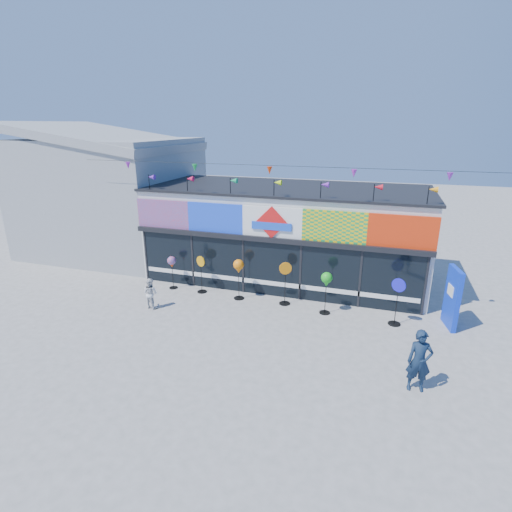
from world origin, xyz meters
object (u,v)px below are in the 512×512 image
at_px(spinner_5, 397,301).
at_px(adult_man, 419,361).
at_px(spinner_3, 285,282).
at_px(spinner_4, 326,281).
at_px(blue_sign, 452,298).
at_px(child, 150,293).
at_px(spinner_2, 239,268).
at_px(spinner_0, 172,263).
at_px(spinner_1, 201,273).

xyz_separation_m(spinner_5, adult_man, (0.51, -3.66, -0.05)).
relative_size(spinner_3, spinner_4, 1.06).
xyz_separation_m(spinner_4, adult_man, (2.98, -3.79, -0.43)).
distance_m(blue_sign, spinner_3, 5.88).
xyz_separation_m(blue_sign, child, (-10.69, -1.87, -0.48)).
distance_m(spinner_2, adult_man, 7.66).
height_order(spinner_5, adult_man, same).
bearing_deg(spinner_4, spinner_5, -3.00).
height_order(spinner_0, spinner_3, spinner_3).
height_order(spinner_3, spinner_5, spinner_5).
xyz_separation_m(spinner_2, child, (-2.92, -1.82, -0.74)).
height_order(adult_man, child, adult_man).
xyz_separation_m(spinner_2, spinner_3, (1.88, 0.07, -0.42)).
bearing_deg(spinner_1, spinner_2, -4.77).
bearing_deg(blue_sign, spinner_0, 167.81).
relative_size(adult_man, child, 1.45).
xyz_separation_m(spinner_1, spinner_5, (7.69, -0.52, 0.08)).
distance_m(spinner_2, spinner_3, 1.93).
height_order(spinner_0, spinner_2, spinner_2).
height_order(spinner_2, spinner_4, spinner_2).
relative_size(spinner_4, child, 1.36).
bearing_deg(child, spinner_3, -147.85).
xyz_separation_m(spinner_5, child, (-8.90, -1.44, -0.32)).
distance_m(spinner_4, spinner_5, 2.51).
xyz_separation_m(spinner_4, child, (-6.43, -1.57, -0.70)).
distance_m(blue_sign, spinner_2, 7.77).
bearing_deg(spinner_1, spinner_3, -1.09).
xyz_separation_m(blue_sign, spinner_5, (-1.79, -0.43, -0.16)).
relative_size(spinner_2, spinner_3, 0.97).
bearing_deg(spinner_1, child, -121.65).
bearing_deg(spinner_5, spinner_2, 176.36).
distance_m(spinner_2, spinner_5, 6.01).
relative_size(spinner_0, spinner_2, 0.86).
distance_m(adult_man, child, 9.67).
bearing_deg(spinner_3, adult_man, -41.77).
xyz_separation_m(blue_sign, adult_man, (-1.28, -4.09, -0.21)).
bearing_deg(spinner_3, blue_sign, -0.19).
height_order(spinner_2, child, spinner_2).
bearing_deg(spinner_0, spinner_2, -2.89).
height_order(blue_sign, child, blue_sign).
distance_m(spinner_3, spinner_5, 4.12).
bearing_deg(adult_man, spinner_1, 145.54).
bearing_deg(child, spinner_2, -137.44).
bearing_deg(blue_sign, spinner_2, 168.74).
bearing_deg(child, spinner_4, -155.64).
relative_size(spinner_1, child, 1.33).
bearing_deg(child, adult_man, 177.36).
bearing_deg(spinner_4, adult_man, -51.78).
bearing_deg(spinner_0, spinner_4, -3.53).
bearing_deg(spinner_2, adult_man, -31.90).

